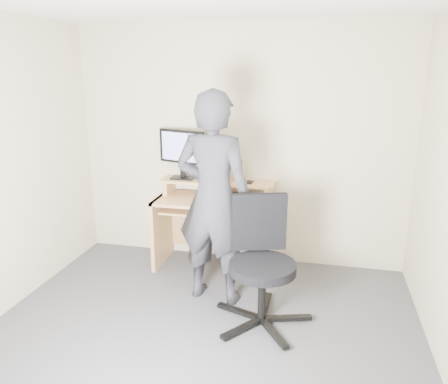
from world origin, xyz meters
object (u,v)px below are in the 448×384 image
at_px(office_chair, 261,257).
at_px(monitor, 182,150).
at_px(person, 214,199).
at_px(desk, 216,215).

bearing_deg(office_chair, monitor, 117.65).
bearing_deg(person, monitor, -47.27).
distance_m(desk, office_chair, 1.16).
bearing_deg(monitor, person, -36.88).
bearing_deg(desk, person, -77.58).
height_order(desk, monitor, monitor).
bearing_deg(desk, monitor, 171.14).
height_order(monitor, person, person).
height_order(office_chair, person, person).
relative_size(monitor, office_chair, 0.52).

